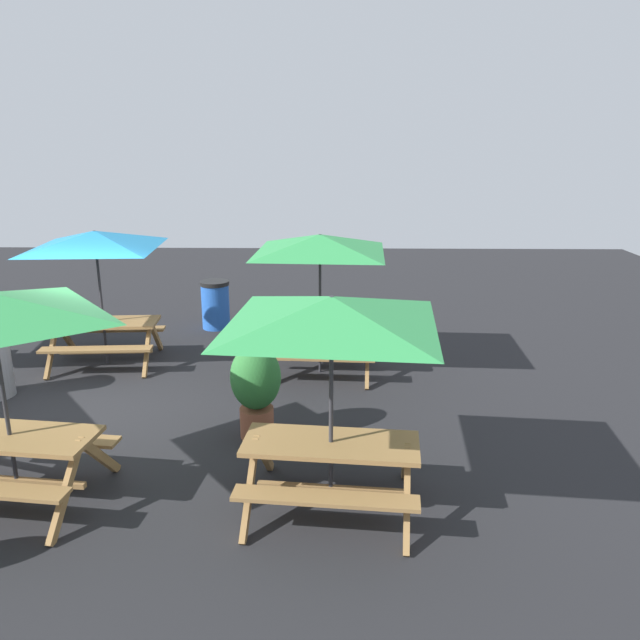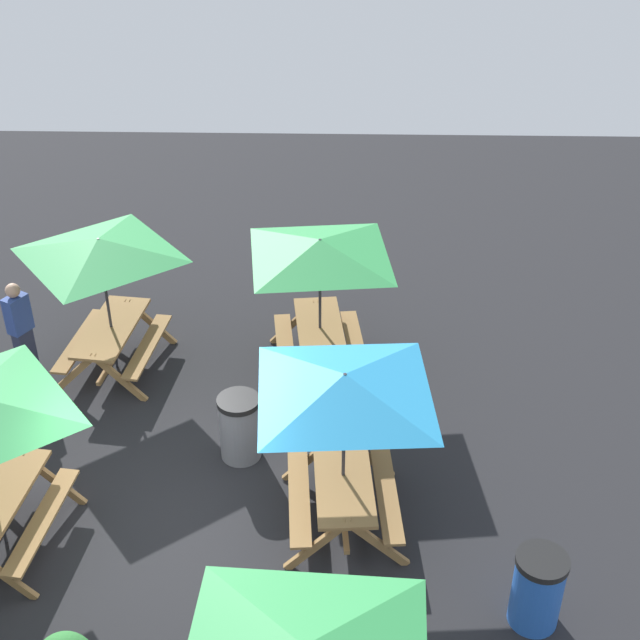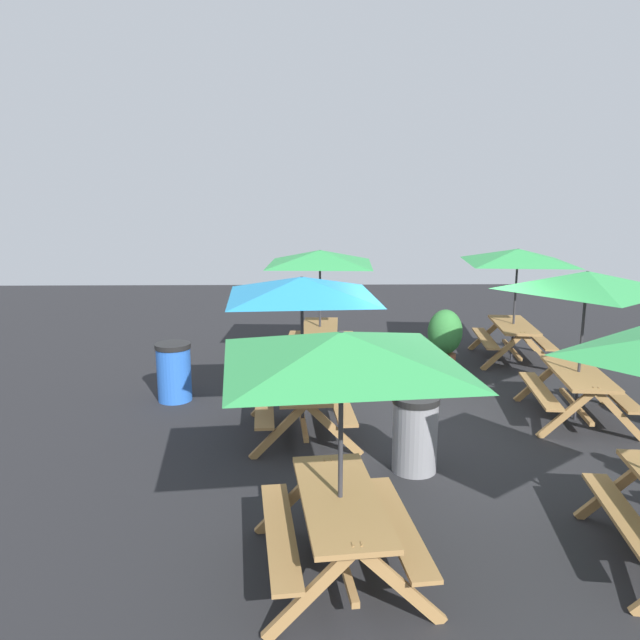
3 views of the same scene
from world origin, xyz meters
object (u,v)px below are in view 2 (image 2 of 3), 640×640
Objects in this scene: person_standing at (21,329)px; picnic_table_2 at (320,258)px; picnic_table_5 at (345,396)px; trash_bin_blue at (537,589)px; picnic_table_4 at (101,257)px; trash_bin_gray at (240,427)px.

picnic_table_2 is at bearing 123.78° from person_standing.
picnic_table_5 reaches higher than person_standing.
picnic_table_5 reaches higher than trash_bin_blue.
trash_bin_blue is (-4.77, -5.77, -1.49)m from picnic_table_4.
picnic_table_5 is (-3.32, -0.37, 0.00)m from picnic_table_2.
picnic_table_2 is 2.80m from trash_bin_gray.
person_standing reaches higher than trash_bin_blue.
picnic_table_2 reaches higher than person_standing.
person_standing is (-0.33, 4.55, -1.10)m from picnic_table_2.
picnic_table_2 is 5.65m from trash_bin_blue.
trash_bin_gray is (-2.12, 1.05, -1.49)m from picnic_table_2.
picnic_table_5 is at bearing 179.72° from picnic_table_2.
person_standing is at bearing 57.58° from trash_bin_blue.
person_standing is (2.99, 4.93, -1.10)m from picnic_table_5.
person_standing is (1.79, 3.51, 0.39)m from trash_bin_gray.
picnic_table_4 is 4.87m from picnic_table_5.
trash_bin_blue is at bearing -122.60° from picnic_table_4.
picnic_table_2 is 2.87× the size of trash_bin_blue.
picnic_table_2 is 4.70m from person_standing.
picnic_table_4 reaches higher than trash_bin_blue.
picnic_table_4 reaches higher than trash_bin_gray.
picnic_table_4 is at bearing 50.41° from trash_bin_blue.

